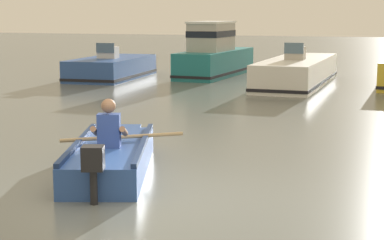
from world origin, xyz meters
The scene contains 5 objects.
ground_plane centered at (0.00, 0.00, 0.00)m, with size 120.00×120.00×0.00m, color slate.
rowboat_with_person centered at (-1.33, 1.29, 0.25)m, with size 2.02×3.65×1.19m.
moored_boat_blue centered at (-7.66, 14.27, 0.38)m, with size 2.36×4.77×1.36m.
moored_boat_teal centered at (-4.20, 16.32, 0.80)m, with size 1.87×5.40×2.15m.
moored_boat_white centered at (-0.58, 14.29, 0.43)m, with size 1.99×6.72×1.49m.
Camera 1 is at (2.98, -7.41, 2.47)m, focal length 58.84 mm.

